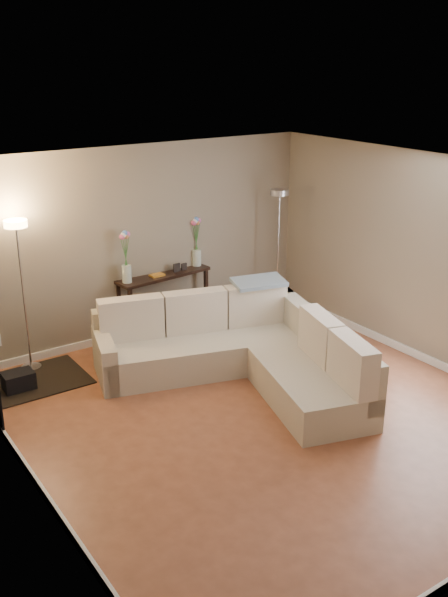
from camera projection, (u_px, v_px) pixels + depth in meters
floor at (265, 415)px, 7.19m from camera, size 5.00×5.50×0.01m
ceiling at (271, 174)px, 6.29m from camera, size 5.00×5.50×0.01m
wall_back at (142, 243)px, 8.89m from camera, size 5.00×0.02×2.60m
wall_left at (24, 363)px, 5.42m from camera, size 0.02×5.50×2.60m
wall_right at (432, 262)px, 8.06m from camera, size 0.02×5.50×2.60m
baseboard_back at (147, 329)px, 9.30m from camera, size 5.00×0.03×0.10m
baseboard_left at (42, 490)px, 5.87m from camera, size 0.03×5.50×0.10m
baseboard_right at (420, 356)px, 8.48m from camera, size 0.03×5.50×0.10m
sectional_sofa at (241, 350)px, 7.94m from camera, size 2.77×3.14×0.92m
throw_blanket at (259, 282)px, 8.44m from camera, size 0.73×0.53×0.09m
console_table at (159, 300)px, 9.18m from camera, size 1.40×0.51×0.84m
leaning_mirror at (155, 245)px, 9.10m from camera, size 0.97×0.14×0.76m
table_decor at (165, 273)px, 9.07m from camera, size 0.59×0.15×0.14m
flower_vase_left at (126, 261)px, 8.65m from camera, size 0.16×0.14×0.72m
flower_vase_right at (197, 246)px, 9.35m from camera, size 0.16×0.14×0.72m
floor_lamp_lit at (20, 266)px, 7.79m from camera, size 0.27×0.27×1.89m
floor_lamp_unlit at (279, 227)px, 9.58m from camera, size 0.32×0.32×1.88m
charcoal_rug at (33, 381)px, 7.92m from camera, size 1.23×0.93×0.02m
black_bag at (19, 381)px, 7.70m from camera, size 0.35×0.25×0.23m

